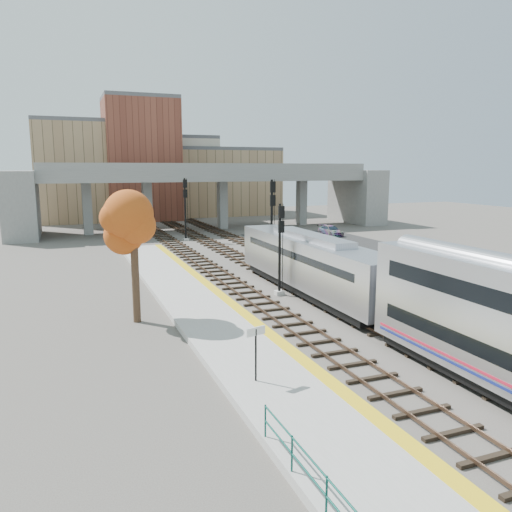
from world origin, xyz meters
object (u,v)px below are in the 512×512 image
object	(u,v)px
signal_mast_mid	(272,221)
car_c	(331,231)
signal_mast_near	(280,252)
car_b	(320,239)
car_a	(331,244)
locomotive	(310,263)
tree	(133,227)
signal_mast_far	(185,209)

from	to	relation	value
signal_mast_mid	car_c	distance (m)	21.40
signal_mast_near	car_b	xyz separation A→B (m)	(13.74, 19.46, -2.40)
signal_mast_mid	car_c	xyz separation A→B (m)	(14.87, 15.03, -3.33)
car_a	car_c	bearing A→B (deg)	83.80
locomotive	car_a	bearing A→B (deg)	56.18
signal_mast_mid	tree	world-z (taller)	signal_mast_mid
locomotive	car_c	xyz separation A→B (m)	(16.87, 26.74, -1.59)
signal_mast_mid	tree	xyz separation A→B (m)	(-14.38, -13.79, 1.54)
signal_mast_mid	tree	bearing A→B (deg)	-136.21
locomotive	signal_mast_near	size ratio (longest dim) A/B	2.95
signal_mast_near	locomotive	bearing A→B (deg)	-15.03
locomotive	tree	world-z (taller)	tree
locomotive	signal_mast_near	xyz separation A→B (m)	(-2.10, 0.56, 0.81)
locomotive	car_c	world-z (taller)	locomotive
signal_mast_mid	signal_mast_far	bearing A→B (deg)	103.23
car_b	signal_mast_mid	bearing A→B (deg)	-148.20
car_a	car_c	xyz separation A→B (m)	(5.80, 10.23, 0.06)
signal_mast_mid	signal_mast_near	bearing A→B (deg)	-110.19
car_c	car_b	bearing A→B (deg)	-131.00
locomotive	car_b	xyz separation A→B (m)	(11.64, 20.03, -1.59)
signal_mast_far	car_a	distance (m)	18.54
tree	car_c	distance (m)	41.35
car_a	tree	bearing A→B (deg)	-118.21
car_b	signal_mast_far	bearing A→B (deg)	137.42
signal_mast_far	car_a	bearing A→B (deg)	-43.83
signal_mast_near	car_a	bearing A→B (deg)	50.47
signal_mast_mid	car_b	distance (m)	13.16
signal_mast_mid	car_b	world-z (taller)	signal_mast_mid
signal_mast_near	tree	xyz separation A→B (m)	(-10.28, -2.64, 2.47)
signal_mast_mid	car_b	size ratio (longest dim) A/B	1.99
locomotive	car_c	distance (m)	31.66
car_a	car_b	size ratio (longest dim) A/B	0.88
locomotive	signal_mast_mid	distance (m)	12.01
car_a	car_b	world-z (taller)	car_b
signal_mast_far	locomotive	bearing A→B (deg)	-85.88
signal_mast_mid	signal_mast_far	size ratio (longest dim) A/B	1.02
signal_mast_mid	car_c	bearing A→B (deg)	45.31
signal_mast_near	signal_mast_far	xyz separation A→B (m)	(0.00, 28.59, 0.81)
signal_mast_near	signal_mast_mid	size ratio (longest dim) A/B	0.82
car_c	locomotive	bearing A→B (deg)	-125.35
tree	car_a	xyz separation A→B (m)	(23.44, 18.59, -4.93)
car_a	car_b	bearing A→B (deg)	104.09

